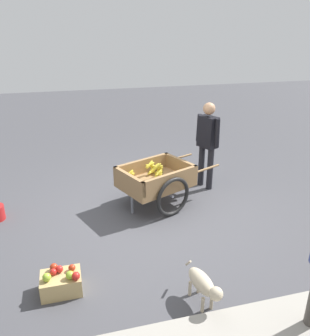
# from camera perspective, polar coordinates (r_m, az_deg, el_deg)

# --- Properties ---
(ground_plane) EXTENTS (24.00, 24.00, 0.00)m
(ground_plane) POSITION_cam_1_polar(r_m,az_deg,el_deg) (5.46, -0.08, -7.90)
(ground_plane) COLOR #47474C
(fruit_cart) EXTENTS (1.81, 1.34, 0.73)m
(fruit_cart) POSITION_cam_1_polar(r_m,az_deg,el_deg) (5.59, 0.15, -2.08)
(fruit_cart) COLOR #937047
(fruit_cart) RESTS_ON ground
(vendor_person) EXTENTS (0.32, 0.51, 1.57)m
(vendor_person) POSITION_cam_1_polar(r_m,az_deg,el_deg) (6.13, 8.67, 4.87)
(vendor_person) COLOR black
(vendor_person) RESTS_ON ground
(dog) EXTENTS (0.25, 0.67, 0.40)m
(dog) POSITION_cam_1_polar(r_m,az_deg,el_deg) (3.81, 8.01, -18.48)
(dog) COLOR beige
(dog) RESTS_ON ground
(mixed_fruit_crate) EXTENTS (0.44, 0.32, 0.31)m
(mixed_fruit_crate) POSITION_cam_1_polar(r_m,az_deg,el_deg) (4.15, -15.24, -17.75)
(mixed_fruit_crate) COLOR tan
(mixed_fruit_crate) RESTS_ON ground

